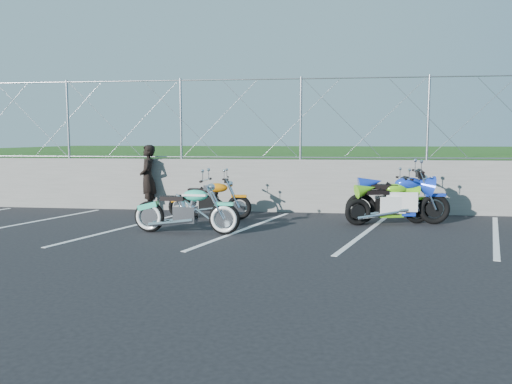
# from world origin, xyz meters

# --- Properties ---
(ground) EXTENTS (90.00, 90.00, 0.00)m
(ground) POSITION_xyz_m (0.00, 0.00, 0.00)
(ground) COLOR black
(ground) RESTS_ON ground
(retaining_wall) EXTENTS (30.00, 0.22, 1.30)m
(retaining_wall) POSITION_xyz_m (0.00, 3.50, 0.65)
(retaining_wall) COLOR slate
(retaining_wall) RESTS_ON ground
(grass_field) EXTENTS (30.00, 20.00, 1.30)m
(grass_field) POSITION_xyz_m (0.00, 13.50, 0.65)
(grass_field) COLOR #1A4412
(grass_field) RESTS_ON ground
(chain_link_fence) EXTENTS (28.00, 0.03, 2.00)m
(chain_link_fence) POSITION_xyz_m (0.00, 3.50, 2.30)
(chain_link_fence) COLOR gray
(chain_link_fence) RESTS_ON retaining_wall
(parking_lines) EXTENTS (18.29, 4.31, 0.01)m
(parking_lines) POSITION_xyz_m (1.20, 1.00, 0.00)
(parking_lines) COLOR silver
(parking_lines) RESTS_ON ground
(cruiser_turquoise) EXTENTS (2.11, 0.67, 1.05)m
(cruiser_turquoise) POSITION_xyz_m (-1.03, 0.41, 0.42)
(cruiser_turquoise) COLOR black
(cruiser_turquoise) RESTS_ON ground
(naked_orange) EXTENTS (1.90, 0.64, 0.95)m
(naked_orange) POSITION_xyz_m (-0.95, 2.11, 0.40)
(naked_orange) COLOR black
(naked_orange) RESTS_ON ground
(sportbike_green) EXTENTS (1.85, 0.77, 0.99)m
(sportbike_green) POSITION_xyz_m (2.94, 1.92, 0.43)
(sportbike_green) COLOR black
(sportbike_green) RESTS_ON ground
(sportbike_blue) EXTENTS (2.21, 0.79, 1.14)m
(sportbike_blue) POSITION_xyz_m (3.16, 2.01, 0.49)
(sportbike_blue) COLOR black
(sportbike_blue) RESTS_ON ground
(person_standing) EXTENTS (0.54, 0.68, 1.65)m
(person_standing) POSITION_xyz_m (-2.79, 3.20, 0.83)
(person_standing) COLOR black
(person_standing) RESTS_ON ground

